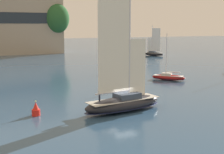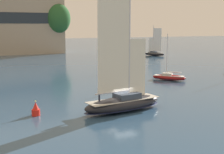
{
  "view_description": "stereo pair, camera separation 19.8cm",
  "coord_description": "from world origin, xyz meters",
  "px_view_note": "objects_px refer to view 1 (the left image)",
  "views": [
    {
      "loc": [
        -14.63,
        -29.26,
        9.07
      ],
      "look_at": [
        0.0,
        3.0,
        3.28
      ],
      "focal_mm": 50.0,
      "sensor_mm": 36.0,
      "label": 1
    },
    {
      "loc": [
        -14.45,
        -29.35,
        9.07
      ],
      "look_at": [
        0.0,
        3.0,
        3.28
      ],
      "focal_mm": 50.0,
      "sensor_mm": 36.0,
      "label": 2
    }
  ],
  "objects_px": {
    "sailboat_moored_mid_channel": "(113,70)",
    "channel_buoy": "(36,110)",
    "sailboat_main": "(124,102)",
    "tree_shore_center": "(57,19)",
    "sailboat_moored_far_slip": "(153,53)",
    "sailboat_moored_outer_mooring": "(168,77)"
  },
  "relations": [
    {
      "from": "sailboat_moored_mid_channel",
      "to": "sailboat_moored_outer_mooring",
      "type": "distance_m",
      "value": 12.61
    },
    {
      "from": "tree_shore_center",
      "to": "sailboat_moored_mid_channel",
      "type": "bearing_deg",
      "value": -91.87
    },
    {
      "from": "channel_buoy",
      "to": "sailboat_moored_mid_channel",
      "type": "bearing_deg",
      "value": 50.57
    },
    {
      "from": "sailboat_moored_far_slip",
      "to": "sailboat_moored_outer_mooring",
      "type": "xyz_separation_m",
      "value": [
        -21.26,
        -38.98,
        -0.25
      ]
    },
    {
      "from": "sailboat_main",
      "to": "channel_buoy",
      "type": "distance_m",
      "value": 9.23
    },
    {
      "from": "sailboat_main",
      "to": "channel_buoy",
      "type": "bearing_deg",
      "value": 166.78
    },
    {
      "from": "sailboat_main",
      "to": "sailboat_moored_mid_channel",
      "type": "relative_size",
      "value": 1.59
    },
    {
      "from": "sailboat_moored_mid_channel",
      "to": "channel_buoy",
      "type": "height_order",
      "value": "sailboat_moored_mid_channel"
    },
    {
      "from": "tree_shore_center",
      "to": "sailboat_moored_far_slip",
      "type": "xyz_separation_m",
      "value": [
        24.76,
        -20.48,
        -10.73
      ]
    },
    {
      "from": "tree_shore_center",
      "to": "channel_buoy",
      "type": "bearing_deg",
      "value": -106.4
    },
    {
      "from": "sailboat_moored_mid_channel",
      "to": "sailboat_moored_far_slip",
      "type": "xyz_separation_m",
      "value": [
        26.32,
        27.43,
        0.23
      ]
    },
    {
      "from": "sailboat_moored_far_slip",
      "to": "channel_buoy",
      "type": "height_order",
      "value": "sailboat_moored_far_slip"
    },
    {
      "from": "sailboat_main",
      "to": "sailboat_moored_outer_mooring",
      "type": "xyz_separation_m",
      "value": [
        15.62,
        14.31,
        -0.5
      ]
    },
    {
      "from": "sailboat_main",
      "to": "sailboat_moored_far_slip",
      "type": "relative_size",
      "value": 1.4
    },
    {
      "from": "sailboat_moored_mid_channel",
      "to": "sailboat_moored_far_slip",
      "type": "bearing_deg",
      "value": 46.18
    },
    {
      "from": "channel_buoy",
      "to": "sailboat_main",
      "type": "bearing_deg",
      "value": -13.22
    },
    {
      "from": "tree_shore_center",
      "to": "sailboat_moored_mid_channel",
      "type": "height_order",
      "value": "tree_shore_center"
    },
    {
      "from": "sailboat_moored_mid_channel",
      "to": "channel_buoy",
      "type": "xyz_separation_m",
      "value": [
        -19.54,
        -23.76,
        0.06
      ]
    },
    {
      "from": "tree_shore_center",
      "to": "channel_buoy",
      "type": "height_order",
      "value": "tree_shore_center"
    },
    {
      "from": "sailboat_moored_mid_channel",
      "to": "tree_shore_center",
      "type": "bearing_deg",
      "value": 88.13
    },
    {
      "from": "channel_buoy",
      "to": "tree_shore_center",
      "type": "bearing_deg",
      "value": 73.6
    },
    {
      "from": "tree_shore_center",
      "to": "sailboat_moored_far_slip",
      "type": "relative_size",
      "value": 1.77
    }
  ]
}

